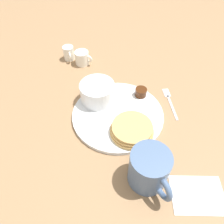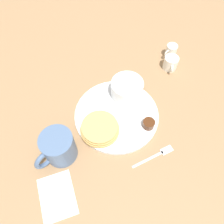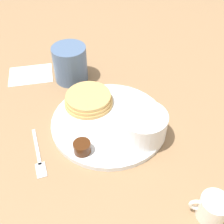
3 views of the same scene
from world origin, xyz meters
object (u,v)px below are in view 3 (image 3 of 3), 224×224
(bowl, at_px, (143,124))
(creamer_pitcher_near, at_px, (212,208))
(plate, at_px, (109,122))
(coffee_mug, at_px, (70,63))
(fork, at_px, (39,158))

(bowl, height_order, creamer_pitcher_near, bowl)
(creamer_pitcher_near, bearing_deg, bowl, -70.64)
(plate, relative_size, coffee_mug, 2.26)
(bowl, xyz_separation_m, coffee_mug, (0.13, -0.25, 0.01))
(bowl, relative_size, coffee_mug, 0.88)
(coffee_mug, bearing_deg, creamer_pitcher_near, 114.12)
(bowl, bearing_deg, coffee_mug, -62.39)
(bowl, height_order, fork, bowl)
(bowl, bearing_deg, creamer_pitcher_near, 109.36)
(plate, height_order, creamer_pitcher_near, creamer_pitcher_near)
(coffee_mug, bearing_deg, fork, 70.47)
(plate, distance_m, fork, 0.18)
(creamer_pitcher_near, bearing_deg, fork, -32.23)
(plate, relative_size, creamer_pitcher_near, 3.82)
(bowl, bearing_deg, fork, 2.92)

